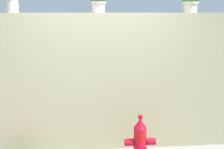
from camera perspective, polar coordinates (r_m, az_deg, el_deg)
stone_wall at (r=4.64m, az=-1.95°, el=-1.32°), size 5.97×0.38×2.10m
fire_hydrant at (r=4.17m, az=5.39°, el=-13.22°), size 0.42×0.34×0.76m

